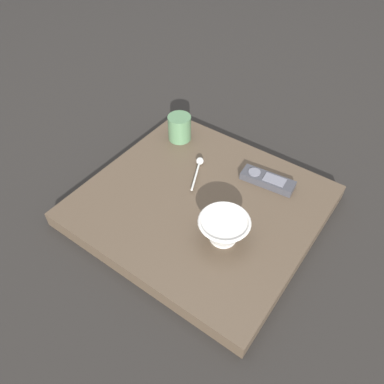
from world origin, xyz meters
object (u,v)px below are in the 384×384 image
object	(u,v)px
teaspoon	(199,165)
tv_remote_near	(268,180)
coffee_mug	(180,128)
cereal_bowl	(224,228)

from	to	relation	value
teaspoon	tv_remote_near	size ratio (longest dim) A/B	0.80
tv_remote_near	teaspoon	bearing A→B (deg)	-162.46
coffee_mug	teaspoon	size ratio (longest dim) A/B	0.65
cereal_bowl	teaspoon	bearing A→B (deg)	138.33
teaspoon	tv_remote_near	xyz separation A→B (m)	(0.19, 0.06, 0.00)
cereal_bowl	coffee_mug	distance (m)	0.41
cereal_bowl	tv_remote_near	distance (m)	0.24
coffee_mug	teaspoon	xyz separation A→B (m)	(0.13, -0.08, -0.03)
coffee_mug	teaspoon	distance (m)	0.16
cereal_bowl	coffee_mug	xyz separation A→B (m)	(-0.33, 0.25, 0.00)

